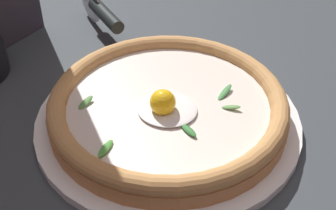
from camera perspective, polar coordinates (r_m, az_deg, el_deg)
The scene contains 4 objects.
ground_plane at distance 0.61m, azimuth 4.15°, elevation -4.75°, with size 2.40×2.40×0.03m, color #363D41.
pizza_plate at distance 0.61m, azimuth 0.00°, elevation -1.90°, with size 0.34×0.34×0.01m, color white.
pizza at distance 0.59m, azimuth -0.01°, elevation -0.11°, with size 0.30×0.30×0.06m.
pizza_cutter at distance 0.80m, azimuth -8.23°, elevation 11.41°, with size 0.12×0.11×0.08m.
Camera 1 is at (-0.10, 0.43, 0.41)m, focal length 49.98 mm.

